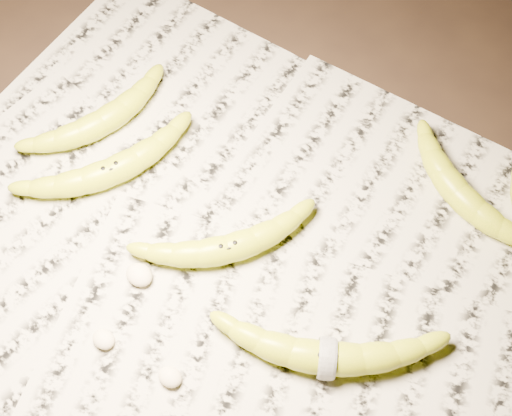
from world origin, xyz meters
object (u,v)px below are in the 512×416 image
Objects in this scene: banana_left_b at (102,120)px; banana_upper_a at (460,193)px; banana_taped at (327,357)px; banana_center at (228,247)px; banana_left_a at (111,170)px.

banana_left_b and banana_upper_a have the same top height.
banana_taped is at bearing -73.86° from banana_upper_a.
banana_center and banana_upper_a have the same top height.
banana_left_b is 1.00× the size of banana_upper_a.
banana_upper_a is (0.45, 0.18, -0.00)m from banana_left_b.
banana_left_b is 0.44m from banana_taped.
banana_taped reaches higher than banana_left_b.
banana_center is 0.85× the size of banana_taped.
banana_left_a is 0.45m from banana_upper_a.
banana_left_b is 0.48m from banana_upper_a.
banana_center is 0.18m from banana_taped.
banana_upper_a is at bearing -49.28° from banana_left_b.
banana_upper_a is (0.20, 0.23, -0.00)m from banana_center.
banana_left_a and banana_left_b have the same top height.
banana_taped is at bearing -65.35° from banana_center.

